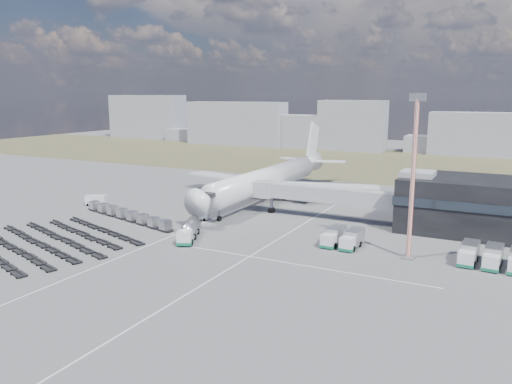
% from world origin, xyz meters
% --- Properties ---
extents(ground, '(420.00, 420.00, 0.00)m').
position_xyz_m(ground, '(0.00, 0.00, 0.00)').
color(ground, '#565659').
rests_on(ground, ground).
extents(grass_strip, '(420.00, 90.00, 0.01)m').
position_xyz_m(grass_strip, '(0.00, 110.00, 0.01)').
color(grass_strip, '#46402A').
rests_on(grass_strip, ground).
extents(lane_markings, '(47.12, 110.00, 0.01)m').
position_xyz_m(lane_markings, '(9.77, 3.00, 0.01)').
color(lane_markings, silver).
rests_on(lane_markings, ground).
extents(terminal, '(30.40, 16.40, 11.00)m').
position_xyz_m(terminal, '(47.77, 23.96, 5.25)').
color(terminal, black).
rests_on(terminal, ground).
extents(jet_bridge, '(30.30, 3.80, 7.05)m').
position_xyz_m(jet_bridge, '(15.90, 20.42, 5.05)').
color(jet_bridge, '#939399').
rests_on(jet_bridge, ground).
extents(airliner, '(51.59, 64.53, 17.62)m').
position_xyz_m(airliner, '(0.00, 32.38, 5.29)').
color(airliner, silver).
rests_on(airliner, ground).
extents(skyline, '(305.55, 25.81, 25.76)m').
position_xyz_m(skyline, '(-18.88, 150.13, 10.05)').
color(skyline, '#8F909C').
rests_on(skyline, ground).
extents(fuel_tanker, '(6.32, 9.99, 3.18)m').
position_xyz_m(fuel_tanker, '(1.98, -4.48, 1.59)').
color(fuel_tanker, silver).
rests_on(fuel_tanker, ground).
extents(pushback_tug, '(3.90, 2.92, 1.54)m').
position_xyz_m(pushback_tug, '(-4.00, 8.00, 0.77)').
color(pushback_tug, silver).
rests_on(pushback_tug, ground).
extents(utility_van, '(4.96, 3.76, 2.39)m').
position_xyz_m(utility_van, '(-32.91, 8.44, 1.20)').
color(utility_van, silver).
rests_on(utility_van, ground).
extents(catering_truck, '(3.01, 5.76, 2.52)m').
position_xyz_m(catering_truck, '(1.77, 41.68, 1.29)').
color(catering_truck, silver).
rests_on(catering_truck, ground).
extents(service_trucks_near, '(5.93, 6.98, 2.70)m').
position_xyz_m(service_trucks_near, '(27.37, 4.10, 1.47)').
color(service_trucks_near, silver).
rests_on(service_trucks_near, ground).
extents(service_trucks_far, '(9.42, 7.36, 2.74)m').
position_xyz_m(service_trucks_far, '(50.28, 4.51, 1.49)').
color(service_trucks_far, silver).
rests_on(service_trucks_far, ground).
extents(uld_row, '(27.59, 9.00, 1.90)m').
position_xyz_m(uld_row, '(-17.06, 1.06, 1.14)').
color(uld_row, black).
rests_on(uld_row, ground).
extents(baggage_dollies, '(33.53, 28.90, 0.68)m').
position_xyz_m(baggage_dollies, '(-18.66, -17.25, 0.34)').
color(baggage_dollies, black).
rests_on(baggage_dollies, ground).
extents(floodlight_mast, '(2.42, 1.96, 25.35)m').
position_xyz_m(floodlight_mast, '(38.42, 2.57, 12.70)').
color(floodlight_mast, red).
rests_on(floodlight_mast, ground).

